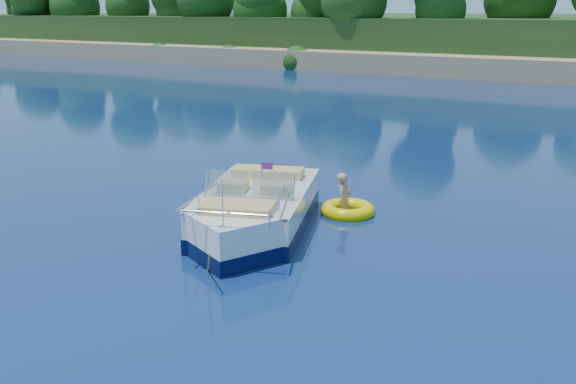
{
  "coord_description": "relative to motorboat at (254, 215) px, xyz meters",
  "views": [
    {
      "loc": [
        4.86,
        -10.71,
        4.74
      ],
      "look_at": [
        -2.16,
        0.92,
        0.85
      ],
      "focal_mm": 40.0,
      "sensor_mm": 36.0,
      "label": 1
    }
  ],
  "objects": [
    {
      "name": "tow_tube",
      "position": [
        1.19,
        2.27,
        -0.31
      ],
      "size": [
        1.46,
        1.46,
        0.34
      ],
      "rotation": [
        0.0,
        0.0,
        -0.14
      ],
      "color": "#F5D900",
      "rests_on": "ground"
    },
    {
      "name": "boy",
      "position": [
        1.11,
        2.23,
        -0.4
      ],
      "size": [
        0.41,
        0.75,
        1.41
      ],
      "primitive_type": "imported",
      "rotation": [
        0.0,
        -0.17,
        1.7
      ],
      "color": "tan",
      "rests_on": "ground"
    },
    {
      "name": "motorboat",
      "position": [
        0.0,
        0.0,
        0.0
      ],
      "size": [
        3.51,
        5.85,
        2.05
      ],
      "rotation": [
        0.0,
        0.0,
        0.36
      ],
      "color": "white",
      "rests_on": "ground"
    },
    {
      "name": "ground",
      "position": [
        2.67,
        -0.32,
        -0.4
      ],
      "size": [
        160.0,
        160.0,
        0.0
      ],
      "primitive_type": "plane",
      "color": "#0A1A4C",
      "rests_on": "ground"
    }
  ]
}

